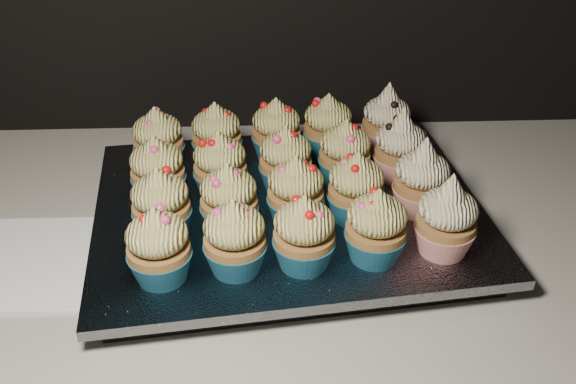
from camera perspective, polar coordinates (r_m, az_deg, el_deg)
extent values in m
cube|color=beige|center=(0.75, -7.73, -6.30)|extent=(2.44, 0.64, 0.04)
cube|color=white|center=(0.76, -21.84, -5.80)|extent=(0.16, 0.16, 0.00)
cube|color=black|center=(0.76, 0.00, -2.46)|extent=(0.44, 0.36, 0.02)
cube|color=silver|center=(0.75, 0.00, -1.41)|extent=(0.48, 0.39, 0.01)
cone|color=#1B6180|center=(0.64, -11.22, -6.41)|extent=(0.06, 0.06, 0.03)
ellipsoid|color=#DBCA6E|center=(0.62, -11.60, -3.72)|extent=(0.06, 0.06, 0.04)
cone|color=#DBCA6E|center=(0.61, -11.84, -1.99)|extent=(0.03, 0.03, 0.02)
cone|color=#1B6180|center=(0.64, -4.67, -5.78)|extent=(0.06, 0.06, 0.03)
ellipsoid|color=#DBCA6E|center=(0.62, -4.83, -3.06)|extent=(0.06, 0.06, 0.04)
cone|color=#DBCA6E|center=(0.61, -4.93, -1.32)|extent=(0.03, 0.03, 0.02)
cone|color=#1B6180|center=(0.65, 1.41, -5.40)|extent=(0.06, 0.06, 0.03)
ellipsoid|color=#DBCA6E|center=(0.62, 1.46, -2.68)|extent=(0.06, 0.06, 0.04)
cone|color=#DBCA6E|center=(0.61, 1.49, -0.94)|extent=(0.03, 0.03, 0.02)
cone|color=#1B6180|center=(0.66, 7.69, -4.75)|extent=(0.06, 0.06, 0.03)
ellipsoid|color=#DBCA6E|center=(0.64, 7.94, -2.07)|extent=(0.06, 0.06, 0.04)
cone|color=#DBCA6E|center=(0.63, 8.10, -0.36)|extent=(0.03, 0.03, 0.02)
cone|color=red|center=(0.68, 13.63, -4.07)|extent=(0.06, 0.06, 0.03)
ellipsoid|color=beige|center=(0.66, 14.06, -1.46)|extent=(0.06, 0.06, 0.04)
cone|color=beige|center=(0.65, 14.39, 0.57)|extent=(0.03, 0.03, 0.03)
cone|color=#1B6180|center=(0.70, -11.02, -2.69)|extent=(0.06, 0.06, 0.03)
ellipsoid|color=#DBCA6E|center=(0.68, -11.36, -0.10)|extent=(0.06, 0.06, 0.04)
cone|color=#DBCA6E|center=(0.67, -11.57, 1.54)|extent=(0.03, 0.03, 0.02)
cone|color=#1B6180|center=(0.70, -5.18, -2.30)|extent=(0.06, 0.06, 0.03)
ellipsoid|color=#DBCA6E|center=(0.68, -5.34, 0.32)|extent=(0.06, 0.06, 0.04)
cone|color=#DBCA6E|center=(0.66, -5.44, 1.98)|extent=(0.03, 0.03, 0.02)
cone|color=#1B6180|center=(0.71, 0.67, -1.58)|extent=(0.06, 0.06, 0.03)
ellipsoid|color=#DBCA6E|center=(0.69, 0.69, 1.02)|extent=(0.06, 0.06, 0.04)
cone|color=#DBCA6E|center=(0.67, 0.70, 2.66)|extent=(0.03, 0.03, 0.02)
cone|color=#1B6180|center=(0.72, 5.96, -1.27)|extent=(0.06, 0.06, 0.03)
ellipsoid|color=#DBCA6E|center=(0.70, 6.13, 1.30)|extent=(0.06, 0.06, 0.04)
cone|color=#DBCA6E|center=(0.68, 6.25, 2.93)|extent=(0.03, 0.03, 0.02)
cone|color=red|center=(0.74, 11.56, -0.61)|extent=(0.06, 0.06, 0.03)
ellipsoid|color=beige|center=(0.72, 11.90, 1.90)|extent=(0.06, 0.06, 0.04)
cone|color=beige|center=(0.71, 12.16, 3.83)|extent=(0.03, 0.03, 0.03)
cone|color=#1B6180|center=(0.76, -11.32, 0.36)|extent=(0.06, 0.06, 0.03)
ellipsoid|color=#DBCA6E|center=(0.74, -11.64, 2.83)|extent=(0.06, 0.06, 0.04)
cone|color=#DBCA6E|center=(0.73, -11.84, 4.38)|extent=(0.03, 0.03, 0.02)
cone|color=#1B6180|center=(0.76, -5.95, 0.81)|extent=(0.06, 0.06, 0.03)
ellipsoid|color=#DBCA6E|center=(0.74, -6.12, 3.29)|extent=(0.06, 0.06, 0.04)
cone|color=#DBCA6E|center=(0.73, -6.23, 4.86)|extent=(0.03, 0.03, 0.02)
cone|color=#1B6180|center=(0.76, -0.21, 1.33)|extent=(0.06, 0.06, 0.03)
ellipsoid|color=#DBCA6E|center=(0.74, -0.22, 3.81)|extent=(0.06, 0.06, 0.04)
cone|color=#DBCA6E|center=(0.73, -0.22, 5.37)|extent=(0.03, 0.03, 0.02)
cone|color=#1B6180|center=(0.78, 4.98, 1.92)|extent=(0.06, 0.06, 0.03)
ellipsoid|color=#DBCA6E|center=(0.76, 5.12, 4.36)|extent=(0.06, 0.06, 0.04)
cone|color=#DBCA6E|center=(0.75, 5.21, 5.90)|extent=(0.03, 0.03, 0.02)
cone|color=red|center=(0.80, 9.74, 2.27)|extent=(0.06, 0.06, 0.03)
ellipsoid|color=beige|center=(0.78, 10.01, 4.66)|extent=(0.06, 0.06, 0.04)
cone|color=beige|center=(0.76, 10.21, 6.50)|extent=(0.03, 0.03, 0.03)
cone|color=#1B6180|center=(0.82, -11.28, 3.08)|extent=(0.06, 0.06, 0.03)
ellipsoid|color=#DBCA6E|center=(0.80, -11.58, 5.42)|extent=(0.06, 0.06, 0.04)
cone|color=#DBCA6E|center=(0.79, -11.76, 6.89)|extent=(0.03, 0.03, 0.02)
cone|color=#1B6180|center=(0.82, -6.27, 3.58)|extent=(0.06, 0.06, 0.03)
ellipsoid|color=#DBCA6E|center=(0.80, -6.43, 5.94)|extent=(0.06, 0.06, 0.04)
cone|color=#DBCA6E|center=(0.79, -6.53, 7.41)|extent=(0.03, 0.03, 0.02)
cone|color=#1B6180|center=(0.83, -1.03, 4.03)|extent=(0.06, 0.06, 0.03)
ellipsoid|color=#DBCA6E|center=(0.81, -1.05, 6.38)|extent=(0.06, 0.06, 0.04)
cone|color=#DBCA6E|center=(0.80, -1.07, 7.85)|extent=(0.03, 0.03, 0.02)
cone|color=#1B6180|center=(0.84, 3.50, 4.43)|extent=(0.06, 0.06, 0.03)
ellipsoid|color=#DBCA6E|center=(0.82, 3.59, 6.75)|extent=(0.06, 0.06, 0.04)
cone|color=#DBCA6E|center=(0.81, 3.65, 8.20)|extent=(0.03, 0.03, 0.02)
cone|color=red|center=(0.86, 8.59, 4.75)|extent=(0.06, 0.06, 0.03)
ellipsoid|color=beige|center=(0.84, 8.80, 7.02)|extent=(0.06, 0.06, 0.04)
cone|color=beige|center=(0.83, 8.97, 8.76)|extent=(0.03, 0.03, 0.03)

